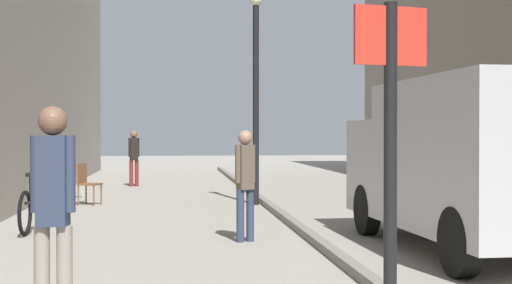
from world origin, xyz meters
TOP-DOWN VIEW (x-y plane):
  - ground_plane at (0.00, 12.00)m, footprint 80.00×80.00m
  - kerb_strip at (1.58, 12.00)m, footprint 0.16×40.00m
  - pedestrian_main_foreground at (-1.47, 5.09)m, footprint 0.37×0.24m
  - pedestrian_mid_block at (-1.66, 21.76)m, footprint 0.33×0.24m
  - pedestrian_far_crossing at (0.58, 9.91)m, footprint 0.31×0.25m
  - delivery_van at (3.50, 8.65)m, footprint 2.08×5.19m
  - street_sign_post at (1.11, 4.27)m, footprint 0.59×0.16m
  - lamp_post at (1.38, 15.59)m, footprint 0.28×0.28m
  - bicycle_leaning at (-2.77, 11.43)m, footprint 0.18×1.77m
  - cafe_chair_near_window at (-3.06, 17.87)m, footprint 0.60×0.60m
  - cafe_chair_by_doorway at (-2.43, 15.96)m, footprint 0.57×0.57m

SIDE VIEW (x-z plane):
  - ground_plane at x=0.00m, z-range 0.00..0.00m
  - kerb_strip at x=1.58m, z-range 0.00..0.12m
  - bicycle_leaning at x=-2.77m, z-range -0.11..0.87m
  - cafe_chair_near_window at x=-3.06m, z-range 0.08..1.02m
  - cafe_chair_by_doorway at x=-2.43m, z-range 0.08..1.02m
  - pedestrian_far_crossing at x=0.58m, z-range 0.13..1.79m
  - pedestrian_mid_block at x=-1.66m, z-range 0.13..1.82m
  - pedestrian_main_foreground at x=-1.47m, z-range 0.14..1.99m
  - delivery_van at x=3.50m, z-range 0.09..2.42m
  - street_sign_post at x=1.11m, z-range 0.25..2.85m
  - lamp_post at x=1.38m, z-range 0.34..5.10m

